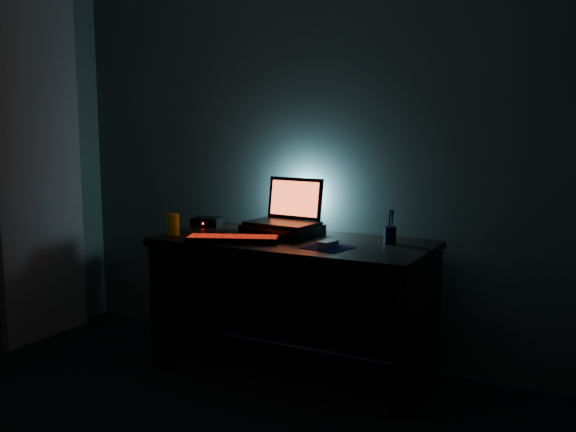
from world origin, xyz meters
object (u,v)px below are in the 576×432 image
at_px(pen_cup, 390,235).
at_px(juice_glass, 173,224).
at_px(laptop, 288,213).
at_px(router, 207,222).
at_px(keyboard, 233,239).
at_px(mouse, 328,244).

xyz_separation_m(pen_cup, juice_glass, (-1.19, -0.30, 0.01)).
xyz_separation_m(laptop, router, (-0.57, 0.01, -0.09)).
xyz_separation_m(keyboard, router, (-0.42, 0.36, 0.01)).
distance_m(keyboard, router, 0.55).
distance_m(laptop, keyboard, 0.39).
bearing_deg(router, juice_glass, -104.05).
relative_size(pen_cup, juice_glass, 0.76).
distance_m(pen_cup, router, 1.19).
xyz_separation_m(laptop, pen_cup, (0.62, -0.02, -0.07)).
relative_size(juice_glass, router, 0.62).
height_order(juice_glass, router, juice_glass).
height_order(laptop, pen_cup, laptop).
distance_m(keyboard, mouse, 0.53).
xyz_separation_m(mouse, juice_glass, (-0.94, -0.04, 0.04)).
relative_size(keyboard, router, 2.69).
height_order(keyboard, router, router).
bearing_deg(mouse, pen_cup, 56.83).
bearing_deg(laptop, keyboard, -106.78).
bearing_deg(keyboard, router, 117.16).
bearing_deg(pen_cup, router, 178.26).
distance_m(juice_glass, router, 0.34).
relative_size(keyboard, mouse, 4.93).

